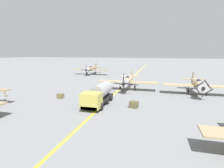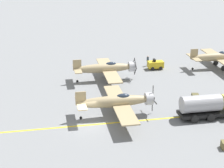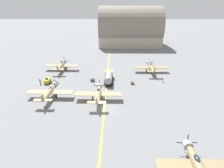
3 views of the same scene
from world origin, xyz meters
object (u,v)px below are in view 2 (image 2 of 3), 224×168
at_px(airplane_far_left, 219,57).
at_px(tow_tractor, 156,65).
at_px(supply_crate_by_tanker, 195,97).
at_px(ground_crew_inspecting, 148,60).
at_px(airplane_mid_center, 117,101).
at_px(fuel_tanker, 211,106).
at_px(airplane_mid_left, 106,68).

relative_size(airplane_far_left, tow_tractor, 4.62).
bearing_deg(supply_crate_by_tanker, tow_tractor, -174.21).
bearing_deg(ground_crew_inspecting, tow_tractor, 23.63).
xyz_separation_m(airplane_mid_center, supply_crate_by_tanker, (-2.84, 11.52, -1.55)).
bearing_deg(airplane_far_left, supply_crate_by_tanker, -27.48).
height_order(airplane_far_left, airplane_mid_center, same).
bearing_deg(tow_tractor, supply_crate_by_tanker, 5.79).
distance_m(airplane_mid_center, supply_crate_by_tanker, 11.96).
xyz_separation_m(airplane_far_left, tow_tractor, (-1.58, -10.66, -1.22)).
height_order(airplane_far_left, fuel_tanker, airplane_far_left).
xyz_separation_m(tow_tractor, supply_crate_by_tanker, (13.96, 1.42, -0.33)).
xyz_separation_m(ground_crew_inspecting, supply_crate_by_tanker, (15.88, 2.26, -0.53)).
xyz_separation_m(tow_tractor, ground_crew_inspecting, (-1.92, -0.84, 0.20)).
bearing_deg(ground_crew_inspecting, airplane_mid_center, -26.32).
xyz_separation_m(airplane_far_left, ground_crew_inspecting, (-3.50, -11.50, -1.02)).
xyz_separation_m(airplane_mid_center, tow_tractor, (-16.80, 10.10, -1.22)).
bearing_deg(airplane_far_left, ground_crew_inspecting, -97.69).
bearing_deg(ground_crew_inspecting, airplane_mid_left, -55.09).
xyz_separation_m(airplane_mid_center, fuel_tanker, (2.36, 11.34, -0.50)).
bearing_deg(fuel_tanker, airplane_mid_left, -145.51).
height_order(ground_crew_inspecting, supply_crate_by_tanker, ground_crew_inspecting).
bearing_deg(airplane_far_left, tow_tractor, -89.18).
distance_m(fuel_tanker, tow_tractor, 19.21).
bearing_deg(airplane_mid_center, tow_tractor, 152.06).
bearing_deg(airplane_mid_center, airplane_mid_left, 179.19).
relative_size(fuel_tanker, tow_tractor, 3.08).
xyz_separation_m(airplane_mid_left, tow_tractor, (-3.93, 9.22, -1.22)).
bearing_deg(tow_tractor, airplane_far_left, 81.57).
height_order(airplane_mid_left, supply_crate_by_tanker, airplane_mid_left).
bearing_deg(airplane_mid_left, tow_tractor, 118.66).
relative_size(airplane_far_left, ground_crew_inspecting, 6.62).
relative_size(fuel_tanker, ground_crew_inspecting, 4.41).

